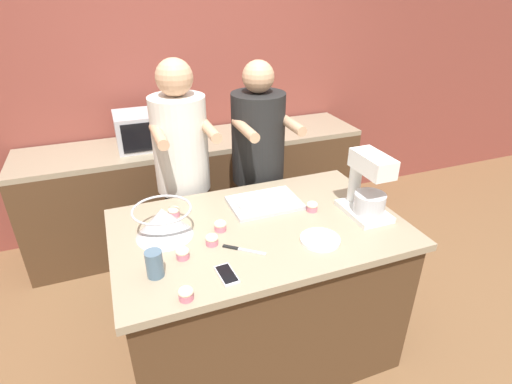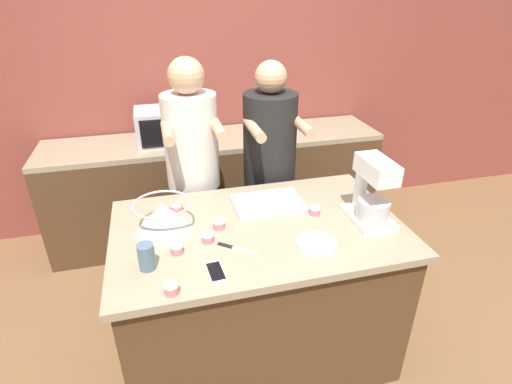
{
  "view_description": "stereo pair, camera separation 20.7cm",
  "coord_description": "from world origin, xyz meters",
  "px_view_note": "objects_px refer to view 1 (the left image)",
  "views": [
    {
      "loc": [
        -0.66,
        -1.67,
        2.05
      ],
      "look_at": [
        0.0,
        0.05,
        1.08
      ],
      "focal_mm": 28.0,
      "sensor_mm": 36.0,
      "label": 1
    },
    {
      "loc": [
        -0.46,
        -1.73,
        2.05
      ],
      "look_at": [
        0.0,
        0.05,
        1.08
      ],
      "focal_mm": 28.0,
      "sensor_mm": 36.0,
      "label": 2
    }
  ],
  "objects_px": {
    "mixing_bowl": "(163,221)",
    "knife": "(241,249)",
    "baking_tray": "(265,202)",
    "person_right": "(258,175)",
    "cupcake_2": "(220,226)",
    "cupcake_1": "(186,293)",
    "drinking_glass": "(155,264)",
    "cupcake_5": "(312,206)",
    "stand_mixer": "(368,188)",
    "small_plate": "(320,240)",
    "person_left": "(184,183)",
    "cupcake_0": "(212,239)",
    "microwave_oven": "(148,129)",
    "cupcake_3": "(174,211)",
    "cupcake_4": "(183,253)",
    "cell_phone": "(227,274)"
  },
  "relations": [
    {
      "from": "baking_tray",
      "to": "cupcake_2",
      "type": "distance_m",
      "value": 0.36
    },
    {
      "from": "cupcake_1",
      "to": "cupcake_0",
      "type": "bearing_deg",
      "value": 58.96
    },
    {
      "from": "drinking_glass",
      "to": "cupcake_1",
      "type": "relative_size",
      "value": 1.96
    },
    {
      "from": "microwave_oven",
      "to": "knife",
      "type": "height_order",
      "value": "microwave_oven"
    },
    {
      "from": "knife",
      "to": "cupcake_1",
      "type": "height_order",
      "value": "cupcake_1"
    },
    {
      "from": "person_left",
      "to": "cupcake_1",
      "type": "bearing_deg",
      "value": -101.4
    },
    {
      "from": "cupcake_2",
      "to": "cupcake_4",
      "type": "height_order",
      "value": "same"
    },
    {
      "from": "small_plate",
      "to": "knife",
      "type": "height_order",
      "value": "small_plate"
    },
    {
      "from": "person_left",
      "to": "person_right",
      "type": "height_order",
      "value": "person_left"
    },
    {
      "from": "person_left",
      "to": "cupcake_5",
      "type": "distance_m",
      "value": 0.88
    },
    {
      "from": "cupcake_5",
      "to": "stand_mixer",
      "type": "bearing_deg",
      "value": -27.58
    },
    {
      "from": "mixing_bowl",
      "to": "stand_mixer",
      "type": "bearing_deg",
      "value": -9.58
    },
    {
      "from": "small_plate",
      "to": "drinking_glass",
      "type": "bearing_deg",
      "value": 178.06
    },
    {
      "from": "stand_mixer",
      "to": "cupcake_0",
      "type": "height_order",
      "value": "stand_mixer"
    },
    {
      "from": "mixing_bowl",
      "to": "cupcake_2",
      "type": "distance_m",
      "value": 0.29
    },
    {
      "from": "cupcake_3",
      "to": "cupcake_5",
      "type": "bearing_deg",
      "value": -16.76
    },
    {
      "from": "mixing_bowl",
      "to": "cupcake_2",
      "type": "bearing_deg",
      "value": -11.26
    },
    {
      "from": "person_left",
      "to": "cupcake_3",
      "type": "relative_size",
      "value": 26.08
    },
    {
      "from": "stand_mixer",
      "to": "cell_phone",
      "type": "height_order",
      "value": "stand_mixer"
    },
    {
      "from": "cell_phone",
      "to": "drinking_glass",
      "type": "bearing_deg",
      "value": 158.88
    },
    {
      "from": "mixing_bowl",
      "to": "knife",
      "type": "relative_size",
      "value": 1.63
    },
    {
      "from": "person_right",
      "to": "cell_phone",
      "type": "xyz_separation_m",
      "value": [
        -0.55,
        -1.02,
        0.06
      ]
    },
    {
      "from": "cupcake_2",
      "to": "cupcake_5",
      "type": "relative_size",
      "value": 1.0
    },
    {
      "from": "person_right",
      "to": "cupcake_2",
      "type": "bearing_deg",
      "value": -125.41
    },
    {
      "from": "cupcake_3",
      "to": "cupcake_2",
      "type": "bearing_deg",
      "value": -49.32
    },
    {
      "from": "baking_tray",
      "to": "cupcake_3",
      "type": "bearing_deg",
      "value": 172.98
    },
    {
      "from": "cell_phone",
      "to": "drinking_glass",
      "type": "height_order",
      "value": "drinking_glass"
    },
    {
      "from": "person_left",
      "to": "small_plate",
      "type": "bearing_deg",
      "value": -62.32
    },
    {
      "from": "microwave_oven",
      "to": "drinking_glass",
      "type": "bearing_deg",
      "value": -96.8
    },
    {
      "from": "person_left",
      "to": "person_right",
      "type": "bearing_deg",
      "value": 0.01
    },
    {
      "from": "cell_phone",
      "to": "drinking_glass",
      "type": "relative_size",
      "value": 1.18
    },
    {
      "from": "cell_phone",
      "to": "cupcake_5",
      "type": "relative_size",
      "value": 2.32
    },
    {
      "from": "mixing_bowl",
      "to": "baking_tray",
      "type": "distance_m",
      "value": 0.61
    },
    {
      "from": "stand_mixer",
      "to": "drinking_glass",
      "type": "distance_m",
      "value": 1.18
    },
    {
      "from": "stand_mixer",
      "to": "cupcake_0",
      "type": "xyz_separation_m",
      "value": [
        -0.87,
        0.02,
        -0.13
      ]
    },
    {
      "from": "person_left",
      "to": "stand_mixer",
      "type": "bearing_deg",
      "value": -42.69
    },
    {
      "from": "microwave_oven",
      "to": "baking_tray",
      "type": "bearing_deg",
      "value": -67.92
    },
    {
      "from": "cupcake_5",
      "to": "mixing_bowl",
      "type": "bearing_deg",
      "value": 176.68
    },
    {
      "from": "person_right",
      "to": "microwave_oven",
      "type": "relative_size",
      "value": 3.4
    },
    {
      "from": "baking_tray",
      "to": "knife",
      "type": "xyz_separation_m",
      "value": [
        -0.27,
        -0.37,
        -0.02
      ]
    },
    {
      "from": "mixing_bowl",
      "to": "cupcake_5",
      "type": "relative_size",
      "value": 4.62
    },
    {
      "from": "microwave_oven",
      "to": "cupcake_3",
      "type": "distance_m",
      "value": 1.15
    },
    {
      "from": "microwave_oven",
      "to": "cupcake_2",
      "type": "bearing_deg",
      "value": -82.76
    },
    {
      "from": "mixing_bowl",
      "to": "knife",
      "type": "distance_m",
      "value": 0.42
    },
    {
      "from": "small_plate",
      "to": "stand_mixer",
      "type": "bearing_deg",
      "value": 22.33
    },
    {
      "from": "small_plate",
      "to": "cupcake_4",
      "type": "distance_m",
      "value": 0.68
    },
    {
      "from": "knife",
      "to": "cupcake_2",
      "type": "bearing_deg",
      "value": 102.31
    },
    {
      "from": "small_plate",
      "to": "cupcake_2",
      "type": "xyz_separation_m",
      "value": [
        -0.44,
        0.27,
        0.02
      ]
    },
    {
      "from": "cupcake_0",
      "to": "person_right",
      "type": "bearing_deg",
      "value": 54.65
    },
    {
      "from": "cupcake_2",
      "to": "stand_mixer",
      "type": "bearing_deg",
      "value": -8.99
    }
  ]
}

